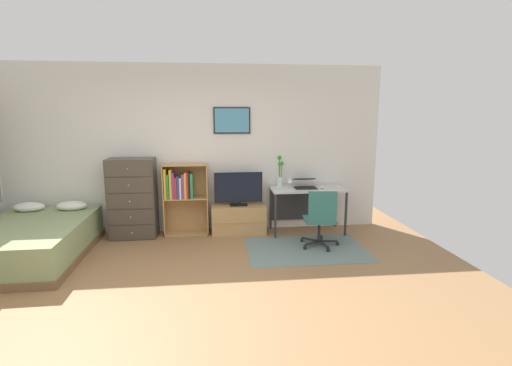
{
  "coord_description": "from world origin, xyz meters",
  "views": [
    {
      "loc": [
        0.34,
        -3.69,
        1.92
      ],
      "look_at": [
        0.9,
        1.5,
        0.95
      ],
      "focal_mm": 26.14,
      "sensor_mm": 36.0,
      "label": 1
    }
  ],
  "objects_px": {
    "bed": "(30,241)",
    "laptop": "(305,184)",
    "office_chair": "(321,217)",
    "wine_glass": "(290,181)",
    "bookshelf": "(182,192)",
    "computer_mouse": "(323,187)",
    "desk": "(306,195)",
    "bamboo_vase": "(280,173)",
    "television": "(238,189)",
    "dresser": "(133,198)",
    "tv_stand": "(239,219)"
  },
  "relations": [
    {
      "from": "tv_stand",
      "to": "computer_mouse",
      "type": "relative_size",
      "value": 8.39
    },
    {
      "from": "tv_stand",
      "to": "desk",
      "type": "relative_size",
      "value": 0.73
    },
    {
      "from": "desk",
      "to": "bamboo_vase",
      "type": "distance_m",
      "value": 0.57
    },
    {
      "from": "television",
      "to": "wine_glass",
      "type": "relative_size",
      "value": 4.28
    },
    {
      "from": "desk",
      "to": "television",
      "type": "bearing_deg",
      "value": -179.11
    },
    {
      "from": "bed",
      "to": "computer_mouse",
      "type": "xyz_separation_m",
      "value": [
        4.2,
        0.67,
        0.51
      ]
    },
    {
      "from": "television",
      "to": "laptop",
      "type": "bearing_deg",
      "value": -0.0
    },
    {
      "from": "bamboo_vase",
      "to": "wine_glass",
      "type": "bearing_deg",
      "value": -61.9
    },
    {
      "from": "computer_mouse",
      "to": "bamboo_vase",
      "type": "bearing_deg",
      "value": 161.01
    },
    {
      "from": "laptop",
      "to": "bamboo_vase",
      "type": "relative_size",
      "value": 0.76
    },
    {
      "from": "bookshelf",
      "to": "wine_glass",
      "type": "height_order",
      "value": "bookshelf"
    },
    {
      "from": "wine_glass",
      "to": "computer_mouse",
      "type": "bearing_deg",
      "value": -0.1
    },
    {
      "from": "bed",
      "to": "wine_glass",
      "type": "height_order",
      "value": "wine_glass"
    },
    {
      "from": "desk",
      "to": "office_chair",
      "type": "xyz_separation_m",
      "value": [
        0.01,
        -0.82,
        -0.14
      ]
    },
    {
      "from": "bed",
      "to": "tv_stand",
      "type": "xyz_separation_m",
      "value": [
        2.85,
        0.81,
        -0.01
      ]
    },
    {
      "from": "bookshelf",
      "to": "desk",
      "type": "relative_size",
      "value": 0.96
    },
    {
      "from": "desk",
      "to": "laptop",
      "type": "height_order",
      "value": "laptop"
    },
    {
      "from": "bed",
      "to": "television",
      "type": "xyz_separation_m",
      "value": [
        2.85,
        0.79,
        0.49
      ]
    },
    {
      "from": "bed",
      "to": "television",
      "type": "height_order",
      "value": "television"
    },
    {
      "from": "computer_mouse",
      "to": "office_chair",
      "type": "bearing_deg",
      "value": -107.54
    },
    {
      "from": "bookshelf",
      "to": "laptop",
      "type": "height_order",
      "value": "bookshelf"
    },
    {
      "from": "desk",
      "to": "laptop",
      "type": "distance_m",
      "value": 0.2
    },
    {
      "from": "computer_mouse",
      "to": "wine_glass",
      "type": "distance_m",
      "value": 0.55
    },
    {
      "from": "bed",
      "to": "desk",
      "type": "height_order",
      "value": "desk"
    },
    {
      "from": "bookshelf",
      "to": "computer_mouse",
      "type": "bearing_deg",
      "value": -4.65
    },
    {
      "from": "tv_stand",
      "to": "computer_mouse",
      "type": "bearing_deg",
      "value": -5.78
    },
    {
      "from": "bookshelf",
      "to": "laptop",
      "type": "distance_m",
      "value": 1.98
    },
    {
      "from": "office_chair",
      "to": "television",
      "type": "bearing_deg",
      "value": 150.19
    },
    {
      "from": "television",
      "to": "computer_mouse",
      "type": "relative_size",
      "value": 7.4
    },
    {
      "from": "bamboo_vase",
      "to": "wine_glass",
      "type": "height_order",
      "value": "bamboo_vase"
    },
    {
      "from": "bed",
      "to": "bamboo_vase",
      "type": "height_order",
      "value": "bamboo_vase"
    },
    {
      "from": "dresser",
      "to": "laptop",
      "type": "height_order",
      "value": "dresser"
    },
    {
      "from": "dresser",
      "to": "wine_glass",
      "type": "distance_m",
      "value": 2.48
    },
    {
      "from": "bookshelf",
      "to": "tv_stand",
      "type": "relative_size",
      "value": 1.31
    },
    {
      "from": "bookshelf",
      "to": "wine_glass",
      "type": "xyz_separation_m",
      "value": [
        1.71,
        -0.18,
        0.19
      ]
    },
    {
      "from": "office_chair",
      "to": "bed",
      "type": "bearing_deg",
      "value": -174.78
    },
    {
      "from": "office_chair",
      "to": "wine_glass",
      "type": "height_order",
      "value": "wine_glass"
    },
    {
      "from": "bed",
      "to": "computer_mouse",
      "type": "relative_size",
      "value": 19.69
    },
    {
      "from": "bed",
      "to": "laptop",
      "type": "bearing_deg",
      "value": 10.12
    },
    {
      "from": "dresser",
      "to": "wine_glass",
      "type": "height_order",
      "value": "dresser"
    },
    {
      "from": "dresser",
      "to": "television",
      "type": "relative_size",
      "value": 1.62
    },
    {
      "from": "dresser",
      "to": "office_chair",
      "type": "bearing_deg",
      "value": -16.16
    },
    {
      "from": "dresser",
      "to": "bookshelf",
      "type": "distance_m",
      "value": 0.76
    },
    {
      "from": "bookshelf",
      "to": "office_chair",
      "type": "relative_size",
      "value": 1.33
    },
    {
      "from": "bamboo_vase",
      "to": "dresser",
      "type": "bearing_deg",
      "value": -177.46
    },
    {
      "from": "desk",
      "to": "office_chair",
      "type": "height_order",
      "value": "office_chair"
    },
    {
      "from": "bed",
      "to": "laptop",
      "type": "distance_m",
      "value": 4.05
    },
    {
      "from": "bed",
      "to": "desk",
      "type": "xyz_separation_m",
      "value": [
        3.96,
        0.8,
        0.35
      ]
    },
    {
      "from": "desk",
      "to": "laptop",
      "type": "xyz_separation_m",
      "value": [
        -0.04,
        -0.02,
        0.2
      ]
    },
    {
      "from": "desk",
      "to": "bed",
      "type": "bearing_deg",
      "value": -168.53
    }
  ]
}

